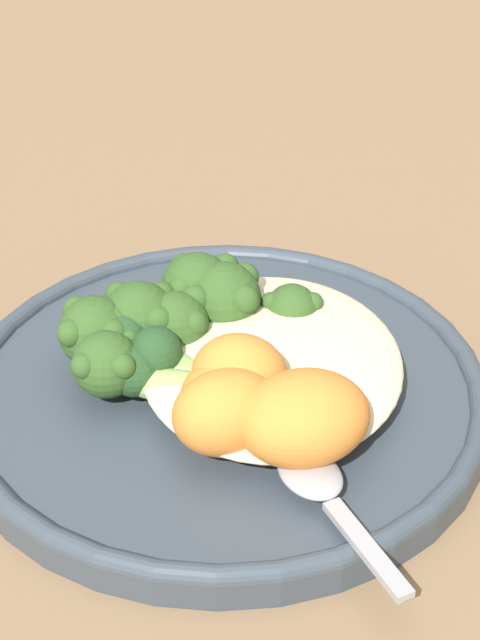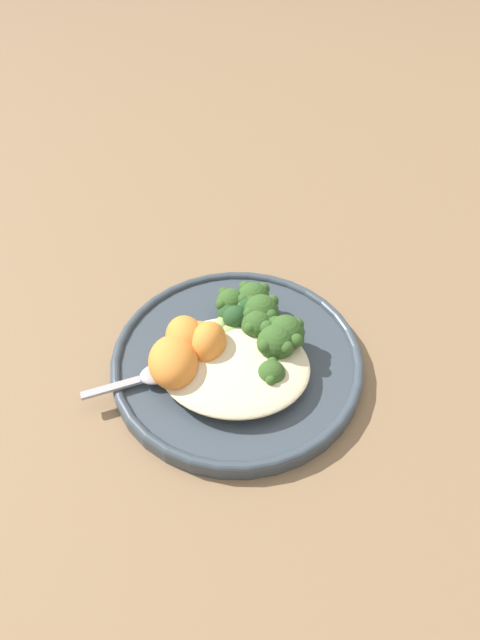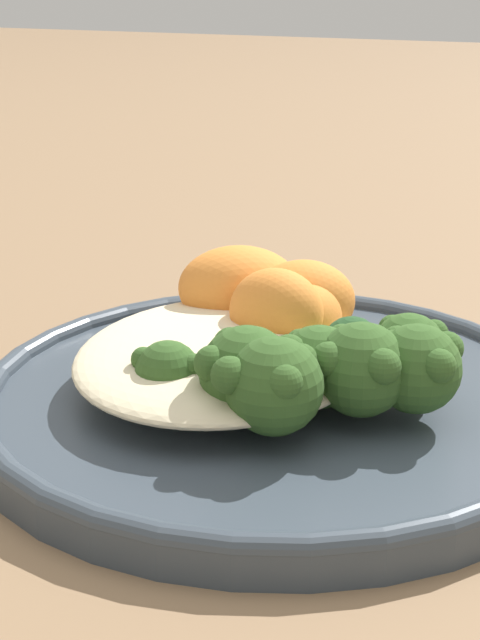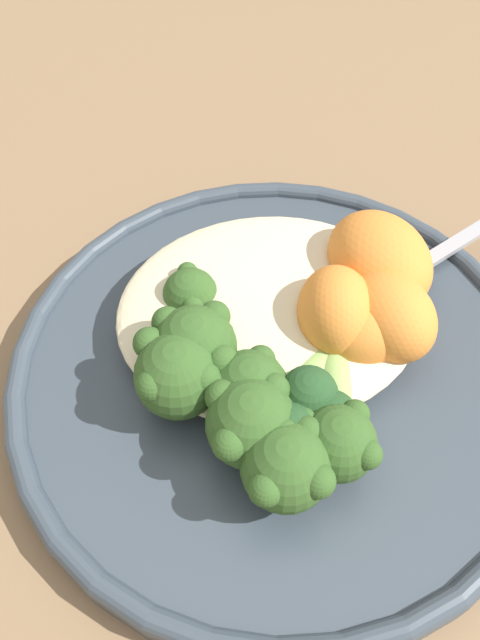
% 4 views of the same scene
% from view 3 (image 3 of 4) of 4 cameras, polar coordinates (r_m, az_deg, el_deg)
% --- Properties ---
extents(ground_plane, '(4.00, 4.00, 0.00)m').
position_cam_3_polar(ground_plane, '(0.53, 3.53, -5.70)').
color(ground_plane, '#846647').
extents(plate, '(0.29, 0.29, 0.02)m').
position_cam_3_polar(plate, '(0.53, 1.82, -4.37)').
color(plate, '#38424C').
rests_on(plate, ground_plane).
extents(quinoa_mound, '(0.17, 0.14, 0.02)m').
position_cam_3_polar(quinoa_mound, '(0.52, -1.01, -2.03)').
color(quinoa_mound, beige).
rests_on(quinoa_mound, plate).
extents(broccoli_stalk_0, '(0.11, 0.08, 0.03)m').
position_cam_3_polar(broccoli_stalk_0, '(0.51, -2.03, -2.59)').
color(broccoli_stalk_0, '#8EB25B').
rests_on(broccoli_stalk_0, plate).
extents(broccoli_stalk_1, '(0.11, 0.04, 0.04)m').
position_cam_3_polar(broccoli_stalk_1, '(0.48, 0.59, -2.71)').
color(broccoli_stalk_1, '#8EB25B').
rests_on(broccoli_stalk_1, plate).
extents(broccoli_stalk_2, '(0.11, 0.04, 0.04)m').
position_cam_3_polar(broccoli_stalk_2, '(0.47, 1.50, -3.28)').
color(broccoli_stalk_2, '#8EB25B').
rests_on(broccoli_stalk_2, plate).
extents(broccoli_stalk_3, '(0.08, 0.06, 0.04)m').
position_cam_3_polar(broccoli_stalk_3, '(0.50, 4.11, -2.40)').
color(broccoli_stalk_3, '#8EB25B').
rests_on(broccoli_stalk_3, plate).
extents(broccoli_stalk_4, '(0.10, 0.10, 0.04)m').
position_cam_3_polar(broccoli_stalk_4, '(0.50, 5.70, -2.31)').
color(broccoli_stalk_4, '#8EB25B').
rests_on(broccoli_stalk_4, plate).
extents(broccoli_stalk_5, '(0.07, 0.10, 0.04)m').
position_cam_3_polar(broccoli_stalk_5, '(0.49, 8.85, -2.47)').
color(broccoli_stalk_5, '#8EB25B').
rests_on(broccoli_stalk_5, plate).
extents(broccoli_stalk_6, '(0.05, 0.11, 0.04)m').
position_cam_3_polar(broccoli_stalk_6, '(0.52, 7.16, -1.51)').
color(broccoli_stalk_6, '#8EB25B').
rests_on(broccoli_stalk_6, plate).
extents(sweet_potato_chunk_0, '(0.07, 0.08, 0.05)m').
position_cam_3_polar(sweet_potato_chunk_0, '(0.58, -0.02, 1.71)').
color(sweet_potato_chunk_0, orange).
rests_on(sweet_potato_chunk_0, plate).
extents(sweet_potato_chunk_1, '(0.05, 0.06, 0.05)m').
position_cam_3_polar(sweet_potato_chunk_1, '(0.55, 1.96, 0.35)').
color(sweet_potato_chunk_1, orange).
rests_on(sweet_potato_chunk_1, plate).
extents(sweet_potato_chunk_2, '(0.05, 0.04, 0.04)m').
position_cam_3_polar(sweet_potato_chunk_2, '(0.56, 3.52, 0.16)').
color(sweet_potato_chunk_2, orange).
rests_on(sweet_potato_chunk_2, plate).
extents(sweet_potato_chunk_3, '(0.06, 0.07, 0.04)m').
position_cam_3_polar(sweet_potato_chunk_3, '(0.57, 3.39, 1.03)').
color(sweet_potato_chunk_3, orange).
rests_on(sweet_potato_chunk_3, plate).
extents(kale_tuft, '(0.05, 0.05, 0.03)m').
position_cam_3_polar(kale_tuft, '(0.51, 7.10, -2.06)').
color(kale_tuft, '#234723').
rests_on(kale_tuft, plate).
extents(spoon, '(0.10, 0.06, 0.01)m').
position_cam_3_polar(spoon, '(0.62, 0.16, 0.83)').
color(spoon, '#A3A3A8').
rests_on(spoon, plate).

